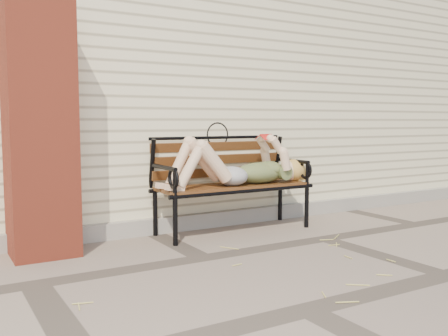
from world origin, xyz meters
TOP-DOWN VIEW (x-y plane):
  - ground at (0.00, 0.00)m, footprint 80.00×80.00m
  - house_wall at (0.00, 3.00)m, footprint 8.00×4.00m
  - foundation_strip at (0.00, 0.97)m, footprint 8.00×0.10m
  - brick_pillar at (-2.30, 0.75)m, footprint 0.50×0.50m
  - garden_bench at (-0.54, 0.79)m, footprint 1.65×0.66m
  - reading_woman at (-0.53, 0.66)m, footprint 1.55×0.35m
  - straw_scatter at (-1.27, -0.52)m, footprint 2.76×1.71m

SIDE VIEW (x-z plane):
  - ground at x=0.00m, z-range 0.00..0.00m
  - straw_scatter at x=-1.27m, z-range 0.00..0.01m
  - foundation_strip at x=0.00m, z-range 0.00..0.15m
  - garden_bench at x=-0.54m, z-range 0.06..1.13m
  - reading_woman at x=-0.53m, z-range 0.39..0.88m
  - brick_pillar at x=-2.30m, z-range 0.00..2.00m
  - house_wall at x=0.00m, z-range 0.00..3.00m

